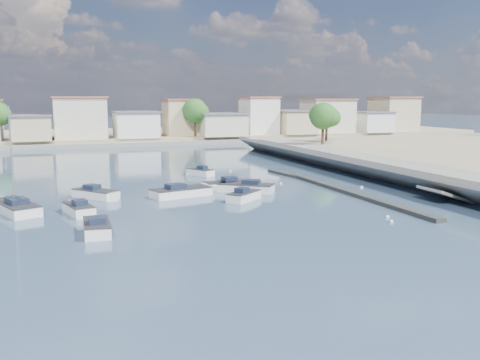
% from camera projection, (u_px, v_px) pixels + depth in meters
% --- Properties ---
extents(ground, '(400.00, 400.00, 0.00)m').
position_uv_depth(ground, '(202.00, 163.00, 78.38)').
color(ground, '#2F475F').
rests_on(ground, ground).
extents(seawall_walkway, '(5.00, 90.00, 1.80)m').
position_uv_depth(seawall_walkway, '(428.00, 176.00, 59.22)').
color(seawall_walkway, slate).
rests_on(seawall_walkway, ground).
extents(breakwater, '(2.00, 31.02, 0.35)m').
position_uv_depth(breakwater, '(337.00, 189.00, 55.20)').
color(breakwater, black).
rests_on(breakwater, ground).
extents(far_shore_land, '(160.00, 40.00, 1.40)m').
position_uv_depth(far_shore_land, '(143.00, 135.00, 126.70)').
color(far_shore_land, gray).
rests_on(far_shore_land, ground).
extents(far_shore_quay, '(160.00, 2.50, 0.80)m').
position_uv_depth(far_shore_quay, '(160.00, 143.00, 107.19)').
color(far_shore_quay, slate).
rests_on(far_shore_quay, ground).
extents(far_town, '(113.01, 12.80, 8.35)m').
position_uv_depth(far_town, '(204.00, 119.00, 115.56)').
color(far_town, beige).
rests_on(far_town, far_shore_land).
extents(shore_trees, '(74.56, 38.32, 7.92)m').
position_uv_depth(shore_trees, '(204.00, 114.00, 106.38)').
color(shore_trees, '#38281E').
rests_on(shore_trees, ground).
extents(motorboat_a, '(1.93, 5.01, 1.48)m').
position_uv_depth(motorboat_a, '(97.00, 227.00, 37.78)').
color(motorboat_a, white).
rests_on(motorboat_a, ground).
extents(motorboat_b, '(4.00, 3.73, 1.48)m').
position_uv_depth(motorboat_b, '(245.00, 196.00, 49.74)').
color(motorboat_b, white).
rests_on(motorboat_b, ground).
extents(motorboat_c, '(5.76, 5.00, 1.48)m').
position_uv_depth(motorboat_c, '(243.00, 188.00, 54.27)').
color(motorboat_c, white).
rests_on(motorboat_c, ground).
extents(motorboat_d, '(5.24, 2.56, 1.48)m').
position_uv_depth(motorboat_d, '(223.00, 186.00, 55.67)').
color(motorboat_d, white).
rests_on(motorboat_d, ground).
extents(motorboat_e, '(2.57, 4.67, 1.48)m').
position_uv_depth(motorboat_e, '(78.00, 209.00, 43.94)').
color(motorboat_e, white).
rests_on(motorboat_e, ground).
extents(motorboat_f, '(3.00, 3.92, 1.48)m').
position_uv_depth(motorboat_f, '(199.00, 172.00, 65.64)').
color(motorboat_f, white).
rests_on(motorboat_f, ground).
extents(motorboat_g, '(4.33, 4.77, 1.48)m').
position_uv_depth(motorboat_g, '(98.00, 195.00, 50.58)').
color(motorboat_g, white).
rests_on(motorboat_g, ground).
extents(motorboat_h, '(6.62, 3.74, 1.48)m').
position_uv_depth(motorboat_h, '(184.00, 192.00, 51.86)').
color(motorboat_h, white).
rests_on(motorboat_h, ground).
extents(sailboat, '(4.56, 7.43, 9.00)m').
position_uv_depth(sailboat, '(14.00, 207.00, 44.83)').
color(sailboat, white).
rests_on(sailboat, ground).
extents(mooring_buoys, '(15.51, 31.50, 0.33)m').
position_uv_depth(mooring_buoys, '(293.00, 189.00, 55.68)').
color(mooring_buoys, white).
rests_on(mooring_buoys, ground).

